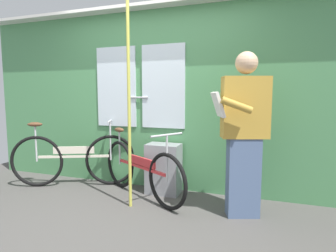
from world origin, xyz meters
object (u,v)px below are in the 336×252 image
at_px(bicycle_leaning_behind, 140,170).
at_px(trash_bin_by_wall, 164,169).
at_px(passenger_reading_newspaper, 244,131).
at_px(handrail_pole, 129,102).
at_px(bicycle_near_door, 74,159).

distance_m(bicycle_leaning_behind, trash_bin_by_wall, 0.32).
xyz_separation_m(passenger_reading_newspaper, handrail_pole, (-1.23, -0.16, 0.29)).
bearing_deg(handrail_pole, bicycle_near_door, 159.72).
distance_m(bicycle_near_door, handrail_pole, 1.41).
distance_m(bicycle_near_door, trash_bin_by_wall, 1.30).
distance_m(bicycle_leaning_behind, passenger_reading_newspaper, 1.37).
relative_size(bicycle_leaning_behind, passenger_reading_newspaper, 0.85).
xyz_separation_m(passenger_reading_newspaper, trash_bin_by_wall, (-1.02, 0.37, -0.58)).
relative_size(passenger_reading_newspaper, handrail_pole, 0.72).
xyz_separation_m(bicycle_near_door, trash_bin_by_wall, (1.29, 0.14, -0.06)).
bearing_deg(bicycle_leaning_behind, trash_bin_by_wall, 73.96).
bearing_deg(handrail_pole, bicycle_leaning_behind, 93.48).
bearing_deg(bicycle_near_door, bicycle_leaning_behind, -28.12).
xyz_separation_m(bicycle_near_door, passenger_reading_newspaper, (2.31, -0.24, 0.52)).
bearing_deg(passenger_reading_newspaper, bicycle_leaning_behind, -26.43).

